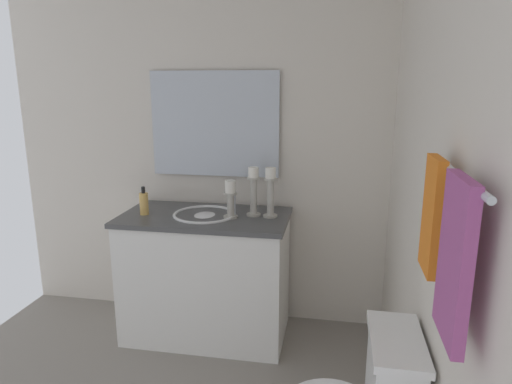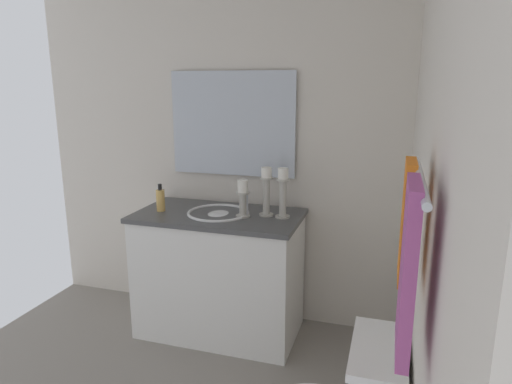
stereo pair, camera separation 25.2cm
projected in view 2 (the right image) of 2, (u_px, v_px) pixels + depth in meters
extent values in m
cube|color=silver|center=(428.00, 201.00, 1.62)|extent=(2.46, 0.04, 2.45)
cube|color=silver|center=(217.00, 144.00, 3.13)|extent=(0.04, 2.63, 2.45)
cube|color=white|center=(220.00, 275.00, 2.99)|extent=(0.55, 1.03, 0.80)
cube|color=#4C4C4C|center=(218.00, 216.00, 2.89)|extent=(0.58, 1.06, 0.03)
sphere|color=black|center=(156.00, 256.00, 3.22)|extent=(0.02, 0.02, 0.02)
sphere|color=black|center=(141.00, 266.00, 3.04)|extent=(0.02, 0.02, 0.02)
ellipsoid|color=white|center=(218.00, 221.00, 2.90)|extent=(0.38, 0.30, 0.11)
torus|color=white|center=(218.00, 213.00, 2.89)|extent=(0.40, 0.40, 0.02)
cylinder|color=silver|center=(246.00, 205.00, 2.82)|extent=(0.02, 0.02, 0.14)
cube|color=silver|center=(232.00, 124.00, 3.02)|extent=(0.02, 0.87, 0.69)
cylinder|color=#B7B2A5|center=(283.00, 217.00, 2.80)|extent=(0.09, 0.09, 0.01)
cylinder|color=#B7B2A5|center=(283.00, 199.00, 2.77)|extent=(0.04, 0.04, 0.23)
cylinder|color=#B7B2A5|center=(283.00, 180.00, 2.74)|extent=(0.08, 0.08, 0.01)
cylinder|color=white|center=(283.00, 173.00, 2.74)|extent=(0.06, 0.06, 0.07)
cylinder|color=#B7B2A5|center=(266.00, 215.00, 2.84)|extent=(0.09, 0.09, 0.01)
cylinder|color=#B7B2A5|center=(266.00, 197.00, 2.81)|extent=(0.04, 0.04, 0.23)
cylinder|color=#B7B2A5|center=(266.00, 178.00, 2.79)|extent=(0.08, 0.08, 0.01)
cylinder|color=white|center=(266.00, 172.00, 2.78)|extent=(0.06, 0.06, 0.06)
cylinder|color=#B7B2A5|center=(243.00, 216.00, 2.81)|extent=(0.09, 0.09, 0.01)
cylinder|color=#B7B2A5|center=(243.00, 205.00, 2.80)|extent=(0.04, 0.04, 0.15)
cylinder|color=#B7B2A5|center=(243.00, 193.00, 2.78)|extent=(0.08, 0.08, 0.01)
cylinder|color=white|center=(243.00, 186.00, 2.77)|extent=(0.06, 0.06, 0.08)
cylinder|color=#E5B259|center=(161.00, 200.00, 2.93)|extent=(0.06, 0.06, 0.14)
cylinder|color=black|center=(160.00, 187.00, 2.91)|extent=(0.02, 0.02, 0.04)
cube|color=white|center=(379.00, 351.00, 1.56)|extent=(0.38, 0.19, 0.03)
cylinder|color=silver|center=(420.00, 178.00, 1.13)|extent=(0.58, 0.02, 0.02)
cube|color=orange|center=(407.00, 221.00, 1.31)|extent=(0.16, 0.03, 0.36)
cube|color=#A54C8C|center=(408.00, 269.00, 1.04)|extent=(0.21, 0.03, 0.42)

